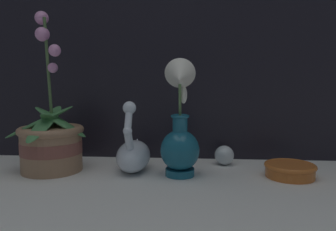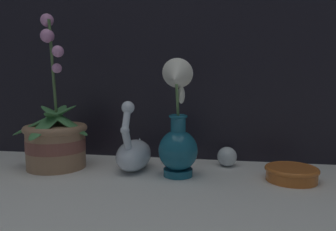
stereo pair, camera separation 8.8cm
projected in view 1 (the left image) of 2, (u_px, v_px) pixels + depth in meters
name	position (u px, v px, depth m)	size (l,w,h in m)	color
ground_plane	(159.00, 187.00, 0.76)	(2.80, 2.80, 0.00)	silver
orchid_potted_plant	(51.00, 141.00, 0.89)	(0.22, 0.23, 0.43)	#9E7556
swan_figurine	(133.00, 153.00, 0.89)	(0.09, 0.18, 0.19)	silver
blue_vase	(180.00, 136.00, 0.83)	(0.10, 0.13, 0.30)	#195B75
glass_sphere	(224.00, 155.00, 0.96)	(0.06, 0.06, 0.06)	silver
amber_dish	(290.00, 169.00, 0.84)	(0.13, 0.13, 0.03)	#C66628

